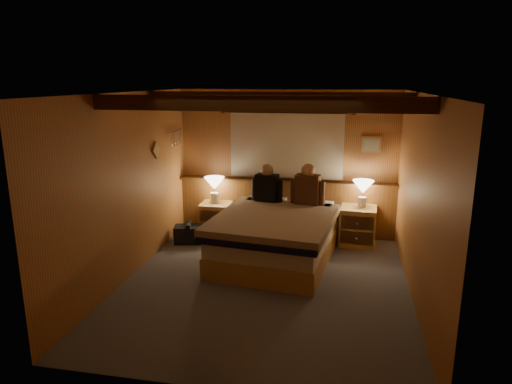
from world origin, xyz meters
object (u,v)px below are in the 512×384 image
(lamp_left, at_px, (214,185))
(lamp_right, at_px, (363,189))
(nightstand_right, at_px, (358,226))
(nightstand_left, at_px, (216,219))
(duffel_bag, at_px, (189,234))
(bed, at_px, (276,237))
(person_right, at_px, (308,187))
(person_left, at_px, (267,186))

(lamp_left, bearing_deg, lamp_right, -1.05)
(nightstand_right, distance_m, lamp_left, 2.42)
(nightstand_left, xyz_separation_m, lamp_left, (-0.03, 0.04, 0.58))
(lamp_right, bearing_deg, duffel_bag, -170.32)
(bed, bearing_deg, duffel_bag, 169.07)
(bed, relative_size, duffel_bag, 4.33)
(lamp_right, xyz_separation_m, person_right, (-0.83, -0.28, 0.05))
(nightstand_left, relative_size, person_left, 0.88)
(lamp_right, bearing_deg, lamp_left, 178.95)
(lamp_left, bearing_deg, person_right, -11.71)
(lamp_left, xyz_separation_m, person_right, (1.57, -0.33, 0.10))
(nightstand_right, distance_m, person_right, 1.05)
(person_left, bearing_deg, bed, -60.91)
(bed, height_order, nightstand_left, bed)
(lamp_left, height_order, duffel_bag, lamp_left)
(person_right, bearing_deg, nightstand_left, 179.22)
(lamp_left, bearing_deg, person_left, -16.43)
(bed, height_order, lamp_right, lamp_right)
(person_right, bearing_deg, nightstand_right, 28.56)
(bed, relative_size, person_left, 3.60)
(lamp_left, distance_m, lamp_right, 2.41)
(bed, bearing_deg, person_right, 66.01)
(nightstand_left, bearing_deg, lamp_right, -0.94)
(duffel_bag, bearing_deg, nightstand_left, 43.15)
(person_left, relative_size, person_right, 0.94)
(duffel_bag, bearing_deg, bed, -30.47)
(lamp_left, height_order, lamp_right, lamp_right)
(duffel_bag, bearing_deg, lamp_right, -2.97)
(person_right, bearing_deg, duffel_bag, -164.68)
(lamp_left, distance_m, duffel_bag, 0.92)
(nightstand_right, xyz_separation_m, person_left, (-1.42, -0.22, 0.63))
(nightstand_left, distance_m, lamp_left, 0.58)
(person_left, height_order, person_right, person_right)
(nightstand_left, bearing_deg, duffel_bag, -124.93)
(bed, distance_m, nightstand_left, 1.49)
(lamp_right, relative_size, person_left, 0.70)
(nightstand_right, bearing_deg, duffel_bag, -166.32)
(person_left, bearing_deg, lamp_left, 173.15)
(person_right, bearing_deg, lamp_right, 28.53)
(nightstand_left, relative_size, person_right, 0.83)
(nightstand_right, relative_size, lamp_left, 1.38)
(bed, xyz_separation_m, duffel_bag, (-1.47, 0.47, -0.22))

